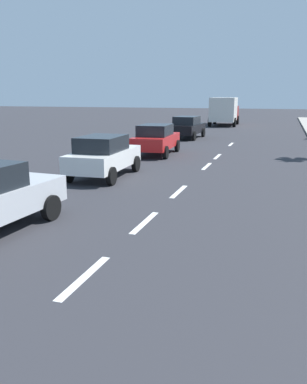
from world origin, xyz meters
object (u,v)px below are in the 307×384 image
object	(u,v)px
parked_car_white	(104,155)
parked_car_black	(187,127)
parked_car_red	(156,139)
delivery_truck	(224,111)

from	to	relation	value
parked_car_white	parked_car_black	xyz separation A→B (m)	(-0.17, 14.66, 0.00)
parked_car_white	parked_car_red	size ratio (longest dim) A/B	0.97
parked_car_red	parked_car_black	xyz separation A→B (m)	(-0.29, 8.44, 0.00)
parked_car_white	delivery_truck	xyz separation A→B (m)	(0.58, 28.03, 0.67)
delivery_truck	parked_car_red	bearing A→B (deg)	-93.08
parked_car_red	parked_car_white	bearing A→B (deg)	-93.76
parked_car_black	parked_car_red	bearing A→B (deg)	-85.60
parked_car_white	delivery_truck	bearing A→B (deg)	87.18
parked_car_white	parked_car_black	world-z (taller)	same
parked_car_red	delivery_truck	world-z (taller)	delivery_truck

